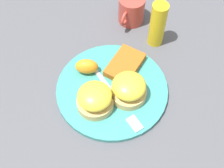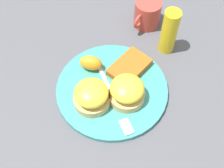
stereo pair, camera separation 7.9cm
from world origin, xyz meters
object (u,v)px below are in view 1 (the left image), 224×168
(sandwich_benedict_right, at_px, (129,88))
(orange_wedge, at_px, (87,67))
(hashbrown_patty, at_px, (124,64))
(fork, at_px, (119,104))
(cup, at_px, (131,10))
(sandwich_benedict_left, at_px, (95,99))
(condiment_bottle, at_px, (158,25))

(sandwich_benedict_right, bearing_deg, orange_wedge, -96.37)
(hashbrown_patty, relative_size, fork, 0.60)
(hashbrown_patty, height_order, orange_wedge, orange_wedge)
(sandwich_benedict_right, height_order, cup, cup)
(sandwich_benedict_left, xyz_separation_m, cup, (-0.32, -0.05, -0.00))
(condiment_bottle, bearing_deg, hashbrown_patty, -15.67)
(fork, bearing_deg, hashbrown_patty, -158.99)
(sandwich_benedict_left, relative_size, cup, 0.87)
(orange_wedge, bearing_deg, condiment_bottle, 148.62)
(sandwich_benedict_right, height_order, fork, sandwich_benedict_right)
(orange_wedge, bearing_deg, sandwich_benedict_left, 40.97)
(cup, bearing_deg, sandwich_benedict_left, 9.32)
(sandwich_benedict_left, distance_m, hashbrown_patty, 0.14)
(sandwich_benedict_left, relative_size, orange_wedge, 1.53)
(sandwich_benedict_left, relative_size, condiment_bottle, 0.65)
(fork, bearing_deg, sandwich_benedict_left, -60.32)
(hashbrown_patty, relative_size, cup, 1.04)
(hashbrown_patty, bearing_deg, cup, -160.65)
(sandwich_benedict_left, height_order, hashbrown_patty, sandwich_benedict_left)
(hashbrown_patty, xyz_separation_m, fork, (0.11, 0.04, -0.01))
(sandwich_benedict_left, height_order, condiment_bottle, condiment_bottle)
(sandwich_benedict_left, xyz_separation_m, fork, (-0.03, 0.05, -0.03))
(sandwich_benedict_right, relative_size, hashbrown_patty, 0.84)
(orange_wedge, relative_size, fork, 0.33)
(orange_wedge, relative_size, condiment_bottle, 0.43)
(fork, bearing_deg, sandwich_benedict_right, 166.88)
(sandwich_benedict_left, xyz_separation_m, sandwich_benedict_right, (-0.07, 0.06, 0.00))
(sandwich_benedict_left, xyz_separation_m, hashbrown_patty, (-0.14, 0.01, -0.02))
(cup, relative_size, condiment_bottle, 0.75)
(sandwich_benedict_left, xyz_separation_m, condiment_bottle, (-0.27, 0.05, 0.02))
(sandwich_benedict_left, bearing_deg, sandwich_benedict_right, 137.22)
(fork, bearing_deg, orange_wedge, -112.40)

